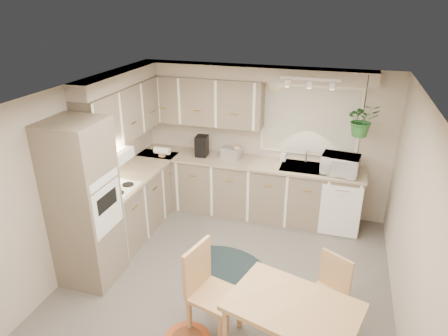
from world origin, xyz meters
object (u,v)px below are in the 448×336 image
(braided_rug, at_px, (225,267))
(chair_back, at_px, (325,295))
(chair_left, at_px, (215,293))
(microwave, at_px, (340,163))
(dining_table, at_px, (291,335))

(braided_rug, bearing_deg, chair_back, -26.38)
(chair_left, xyz_separation_m, braided_rug, (-0.22, 1.07, -0.51))
(braided_rug, relative_size, microwave, 2.31)
(dining_table, relative_size, chair_back, 1.40)
(dining_table, bearing_deg, chair_back, 65.90)
(chair_left, distance_m, chair_back, 1.18)
(dining_table, height_order, microwave, microwave)
(dining_table, height_order, chair_back, chair_back)
(chair_back, distance_m, microwave, 2.20)
(dining_table, relative_size, braided_rug, 0.97)
(dining_table, bearing_deg, chair_left, 167.20)
(chair_left, relative_size, braided_rug, 0.84)
(microwave, bearing_deg, chair_left, -107.05)
(braided_rug, bearing_deg, chair_left, -78.54)
(microwave, bearing_deg, braided_rug, -125.90)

